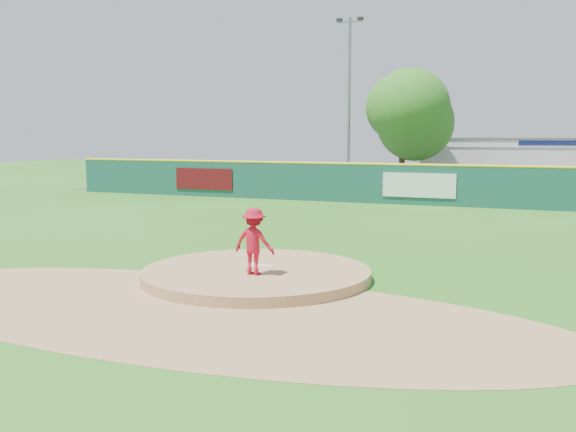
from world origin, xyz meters
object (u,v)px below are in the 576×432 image
at_px(playground_slide, 244,177).
at_px(deciduous_tree, 403,117).
at_px(pitcher, 254,241).
at_px(van, 352,186).
at_px(light_pole_left, 349,95).
at_px(pool_building_grp, 545,163).

distance_m(playground_slide, deciduous_tree, 10.45).
relative_size(pitcher, deciduous_tree, 0.21).
height_order(van, playground_slide, playground_slide).
bearing_deg(deciduous_tree, van, -114.31).
xyz_separation_m(playground_slide, light_pole_left, (5.49, 4.36, 5.19)).
height_order(van, light_pole_left, light_pole_left).
bearing_deg(light_pole_left, playground_slide, -141.58).
bearing_deg(light_pole_left, pool_building_grp, 22.60).
bearing_deg(pool_building_grp, deciduous_tree, -138.84).
xyz_separation_m(pitcher, light_pole_left, (-6.21, 27.57, 5.03)).
distance_m(van, pool_building_grp, 14.94).
bearing_deg(van, pool_building_grp, -49.07).
bearing_deg(van, playground_slide, 69.14).
bearing_deg(pool_building_grp, playground_slide, -151.87).
relative_size(van, light_pole_left, 0.39).
distance_m(pool_building_grp, deciduous_tree, 11.01).
bearing_deg(light_pole_left, pitcher, -77.30).
xyz_separation_m(playground_slide, deciduous_tree, (9.49, 2.36, 3.69)).
height_order(pitcher, light_pole_left, light_pole_left).
bearing_deg(pitcher, pool_building_grp, -96.83).
relative_size(playground_slide, light_pole_left, 0.28).
xyz_separation_m(van, pool_building_grp, (9.88, 11.15, 1.05)).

